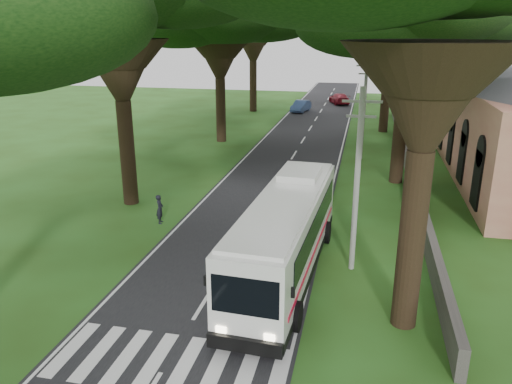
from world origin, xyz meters
name	(u,v)px	position (x,y,z in m)	size (l,w,h in m)	color
ground	(188,328)	(0.00, 0.00, 0.00)	(140.00, 140.00, 0.00)	#274714
road	(292,158)	(0.00, 25.00, 0.01)	(8.00, 120.00, 0.04)	black
crosswalk	(167,363)	(0.00, -2.00, 0.00)	(8.00, 3.00, 0.01)	silver
property_wall	(407,160)	(9.00, 24.00, 0.60)	(0.35, 50.00, 1.20)	#383533
pole_near	(357,179)	(5.50, 6.00, 4.18)	(1.60, 0.24, 8.00)	gray
pole_mid	(364,108)	(5.50, 26.00, 4.18)	(1.60, 0.24, 8.00)	gray
pole_far	(367,82)	(5.50, 46.00, 4.18)	(1.60, 0.24, 8.00)	gray
tree_l_midb	(219,8)	(-7.50, 30.00, 11.81)	(15.48, 15.48, 15.19)	black
tree_l_far	(253,7)	(-8.50, 48.00, 12.61)	(13.47, 13.47, 15.65)	black
tree_r_mida	(411,10)	(8.00, 20.00, 11.24)	(12.84, 12.84, 14.14)	black
tree_r_midb	(393,9)	(7.50, 38.00, 11.90)	(12.58, 12.58, 14.78)	black
tree_r_far	(395,11)	(8.50, 56.00, 12.29)	(13.13, 13.13, 15.28)	black
coach_bus	(286,233)	(2.70, 4.88, 1.92)	(3.33, 12.23, 3.57)	white
distant_car_b	(301,106)	(-2.46, 48.75, 0.74)	(1.50, 4.29, 1.41)	navy
distant_car_c	(339,98)	(1.89, 56.85, 0.76)	(2.05, 5.04, 1.46)	maroon
pedestrian	(160,209)	(-4.95, 9.29, 0.81)	(0.59, 0.39, 1.62)	black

